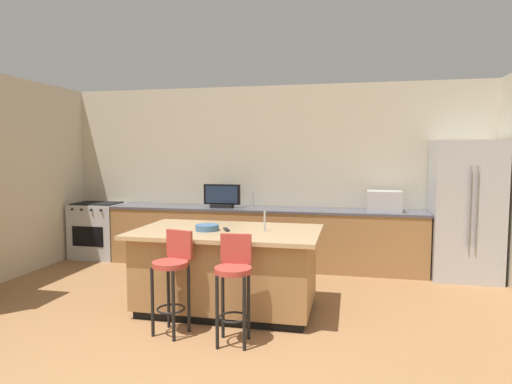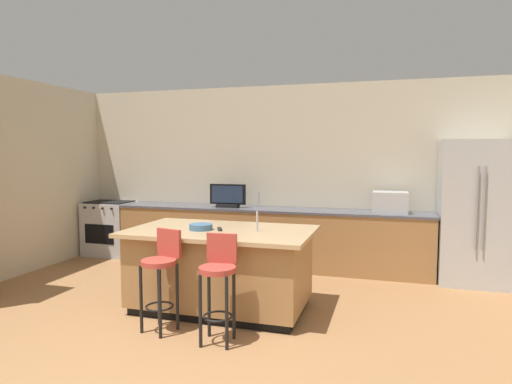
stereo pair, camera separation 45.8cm
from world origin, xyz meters
The scene contains 13 objects.
wall_back centered at (0.00, 4.30, 1.40)m, with size 7.14×0.12×2.80m, color beige.
counter_back centered at (-0.05, 3.92, 0.45)m, with size 4.83×0.62×0.90m.
kitchen_island centered at (-0.06, 1.97, 0.46)m, with size 2.03×1.22×0.90m.
refrigerator centered at (2.82, 3.86, 0.96)m, with size 0.88×0.76×1.92m.
range_oven centered at (-2.87, 3.91, 0.46)m, with size 0.79×0.63×0.92m.
microwave centered at (1.74, 3.92, 1.05)m, with size 0.48×0.36×0.30m, color #B7BABF.
tv_monitor centered at (-0.68, 3.86, 1.07)m, with size 0.58×0.16×0.36m.
sink_faucet_back centered at (-0.23, 4.02, 1.02)m, with size 0.02×0.02×0.24m, color #B2B2B7.
sink_faucet_island centered at (0.36, 1.97, 1.01)m, with size 0.02×0.02×0.22m, color #B2B2B7.
bar_stool_left centered at (-0.39, 1.22, 0.60)m, with size 0.35×0.37×0.99m.
bar_stool_right centered at (0.24, 1.14, 0.60)m, with size 0.34×0.35×0.99m.
fruit_bowl centered at (-0.26, 1.88, 0.93)m, with size 0.26×0.26×0.06m, color #3F668C.
tv_remote centered at (-0.05, 1.92, 0.91)m, with size 0.04×0.17×0.02m, color black.
Camera 1 is at (1.28, -2.68, 1.74)m, focal length 31.04 mm.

